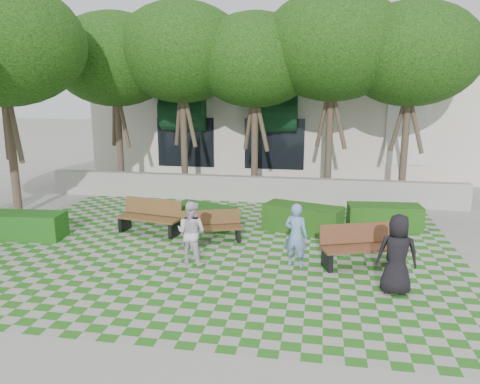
% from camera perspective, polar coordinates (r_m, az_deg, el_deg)
% --- Properties ---
extents(ground, '(90.00, 90.00, 0.00)m').
position_cam_1_polar(ground, '(11.16, -3.90, -8.63)').
color(ground, gray).
rests_on(ground, ground).
extents(lawn, '(12.00, 12.00, 0.00)m').
position_cam_1_polar(lawn, '(12.07, -2.77, -6.90)').
color(lawn, '#2B721E').
rests_on(lawn, ground).
extents(retaining_wall, '(15.00, 0.36, 0.90)m').
position_cam_1_polar(retaining_wall, '(16.86, 1.08, 0.41)').
color(retaining_wall, '#9E9B93').
rests_on(retaining_wall, ground).
extents(bench_east, '(1.94, 1.19, 0.97)m').
position_cam_1_polar(bench_east, '(11.17, 14.45, -6.45)').
color(bench_east, brown).
rests_on(bench_east, ground).
extents(bench_mid, '(1.67, 1.02, 0.83)m').
position_cam_1_polar(bench_mid, '(12.51, -3.50, -4.28)').
color(bench_mid, '#53361C').
rests_on(bench_mid, ground).
extents(bench_west, '(1.90, 0.95, 0.95)m').
position_cam_1_polar(bench_west, '(13.43, -10.91, -3.04)').
color(bench_west, brown).
rests_on(bench_west, ground).
extents(hedge_east, '(2.12, 0.98, 0.72)m').
position_cam_1_polar(hedge_east, '(14.19, 17.17, -2.94)').
color(hedge_east, '#1C4B14').
rests_on(hedge_east, ground).
extents(hedge_midright, '(2.34, 1.51, 0.76)m').
position_cam_1_polar(hedge_midright, '(13.44, 7.66, -3.24)').
color(hedge_midright, '#1B4612').
rests_on(hedge_midright, ground).
extents(hedge_midleft, '(2.00, 1.34, 0.65)m').
position_cam_1_polar(hedge_midleft, '(13.86, -4.37, -2.92)').
color(hedge_midleft, '#174913').
rests_on(hedge_midleft, ground).
extents(hedge_west, '(2.07, 0.96, 0.71)m').
position_cam_1_polar(hedge_west, '(14.03, -24.55, -3.75)').
color(hedge_west, '#184F15').
rests_on(hedge_west, ground).
extents(person_blue, '(0.63, 0.50, 1.50)m').
position_cam_1_polar(person_blue, '(10.77, 6.83, -5.25)').
color(person_blue, '#6E8EC8').
rests_on(person_blue, ground).
extents(person_dark, '(0.82, 0.55, 1.63)m').
position_cam_1_polar(person_dark, '(9.84, 18.61, -7.22)').
color(person_dark, black).
rests_on(person_dark, ground).
extents(person_white, '(0.84, 0.71, 1.50)m').
position_cam_1_polar(person_white, '(10.96, -5.96, -4.90)').
color(person_white, silver).
rests_on(person_white, ground).
extents(tree_row, '(17.70, 13.40, 7.41)m').
position_cam_1_polar(tree_row, '(16.66, -5.60, 16.56)').
color(tree_row, '#47382B').
rests_on(tree_row, ground).
extents(building, '(18.00, 8.92, 5.15)m').
position_cam_1_polar(building, '(24.26, 6.22, 9.07)').
color(building, beige).
rests_on(building, ground).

